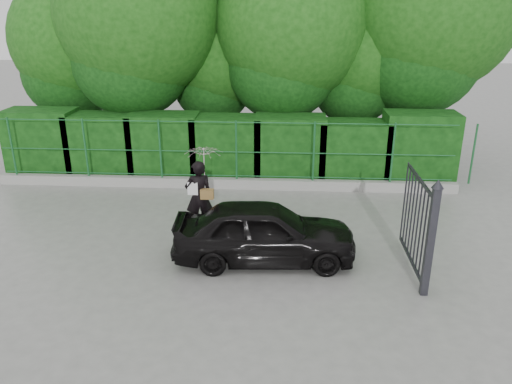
{
  "coord_description": "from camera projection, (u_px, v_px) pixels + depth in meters",
  "views": [
    {
      "loc": [
        1.86,
        -9.76,
        5.3
      ],
      "look_at": [
        1.18,
        1.3,
        1.1
      ],
      "focal_mm": 35.0,
      "sensor_mm": 36.0,
      "label": 1
    }
  ],
  "objects": [
    {
      "name": "woman",
      "position": [
        202.0,
        178.0,
        11.95
      ],
      "size": [
        0.99,
        0.93,
        2.14
      ],
      "color": "black",
      "rests_on": "ground"
    },
    {
      "name": "ground",
      "position": [
        199.0,
        258.0,
        11.09
      ],
      "size": [
        80.0,
        80.0,
        0.0
      ],
      "primitive_type": "plane",
      "color": "gray"
    },
    {
      "name": "car",
      "position": [
        264.0,
        232.0,
        10.78
      ],
      "size": [
        4.02,
        1.8,
        1.34
      ],
      "primitive_type": "imported",
      "rotation": [
        0.0,
        0.0,
        1.63
      ],
      "color": "black",
      "rests_on": "ground"
    },
    {
      "name": "fence",
      "position": [
        230.0,
        150.0,
        14.85
      ],
      "size": [
        14.13,
        0.06,
        1.8
      ],
      "color": "#19592B",
      "rests_on": "kerb"
    },
    {
      "name": "gate",
      "position": [
        424.0,
        228.0,
        9.73
      ],
      "size": [
        0.22,
        2.33,
        2.36
      ],
      "color": "#26262D",
      "rests_on": "ground"
    },
    {
      "name": "kerb",
      "position": [
        224.0,
        183.0,
        15.24
      ],
      "size": [
        14.0,
        0.25,
        0.3
      ],
      "primitive_type": "cube",
      "color": "#9E9E99",
      "rests_on": "ground"
    },
    {
      "name": "hedge",
      "position": [
        226.0,
        147.0,
        15.86
      ],
      "size": [
        14.2,
        1.2,
        2.2
      ],
      "color": "black",
      "rests_on": "ground"
    },
    {
      "name": "trees",
      "position": [
        266.0,
        25.0,
        16.61
      ],
      "size": [
        17.1,
        6.15,
        8.08
      ],
      "color": "black",
      "rests_on": "ground"
    }
  ]
}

